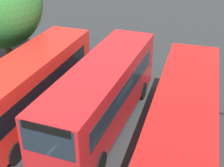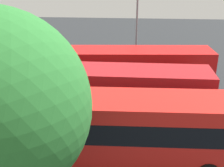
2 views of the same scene
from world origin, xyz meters
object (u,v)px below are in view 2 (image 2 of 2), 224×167
bus_far_left (132,129)px  bus_center_left (120,94)px  street_lamp (136,29)px  bus_center_right (138,70)px

bus_far_left → bus_center_left: bearing=100.1°
bus_center_left → street_lamp: bearing=84.1°
bus_center_left → street_lamp: size_ratio=1.54×
bus_center_left → bus_center_right: 4.24m
bus_center_left → street_lamp: 8.95m
bus_center_left → bus_far_left: bearing=-78.6°
bus_far_left → street_lamp: bearing=88.0°
bus_far_left → street_lamp: size_ratio=1.55×
bus_center_left → bus_center_right: bearing=75.8°
bus_far_left → street_lamp: (0.13, 12.42, 2.01)m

